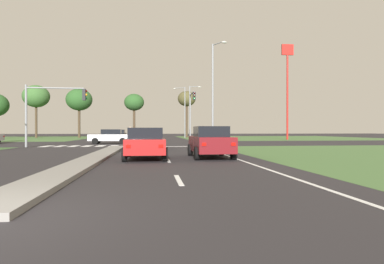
% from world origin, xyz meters
% --- Properties ---
extents(ground_plane, '(200.00, 200.00, 0.00)m').
position_xyz_m(ground_plane, '(0.00, 30.00, 0.00)').
color(ground_plane, '#282628').
extents(grass_verge_far_right, '(35.00, 35.00, 0.01)m').
position_xyz_m(grass_verge_far_right, '(25.50, 54.50, 0.00)').
color(grass_verge_far_right, '#476B38').
rests_on(grass_verge_far_right, ground).
extents(median_island_near, '(1.20, 22.00, 0.14)m').
position_xyz_m(median_island_near, '(0.00, 11.00, 0.07)').
color(median_island_near, gray).
rests_on(median_island_near, ground).
extents(median_island_far, '(1.20, 36.00, 0.14)m').
position_xyz_m(median_island_far, '(0.00, 55.00, 0.07)').
color(median_island_far, '#ADA89E').
rests_on(median_island_far, ground).
extents(lane_dash_near, '(0.14, 2.00, 0.01)m').
position_xyz_m(lane_dash_near, '(3.50, 3.88, 0.01)').
color(lane_dash_near, silver).
rests_on(lane_dash_near, ground).
extents(lane_dash_second, '(0.14, 2.00, 0.01)m').
position_xyz_m(lane_dash_second, '(3.50, 9.88, 0.01)').
color(lane_dash_second, silver).
rests_on(lane_dash_second, ground).
extents(lane_dash_third, '(0.14, 2.00, 0.01)m').
position_xyz_m(lane_dash_third, '(3.50, 15.88, 0.01)').
color(lane_dash_third, silver).
rests_on(lane_dash_third, ground).
extents(lane_dash_fourth, '(0.14, 2.00, 0.01)m').
position_xyz_m(lane_dash_fourth, '(3.50, 21.88, 0.01)').
color(lane_dash_fourth, silver).
rests_on(lane_dash_fourth, ground).
extents(edge_line_right, '(0.14, 24.00, 0.01)m').
position_xyz_m(edge_line_right, '(6.85, 12.00, 0.01)').
color(edge_line_right, silver).
rests_on(edge_line_right, ground).
extents(stop_bar_near, '(6.40, 0.50, 0.01)m').
position_xyz_m(stop_bar_near, '(3.80, 23.00, 0.01)').
color(stop_bar_near, silver).
rests_on(stop_bar_near, ground).
extents(crosswalk_bar_near, '(0.70, 2.80, 0.01)m').
position_xyz_m(crosswalk_bar_near, '(-6.40, 24.80, 0.01)').
color(crosswalk_bar_near, silver).
rests_on(crosswalk_bar_near, ground).
extents(crosswalk_bar_second, '(0.70, 2.80, 0.01)m').
position_xyz_m(crosswalk_bar_second, '(-5.25, 24.80, 0.01)').
color(crosswalk_bar_second, silver).
rests_on(crosswalk_bar_second, ground).
extents(crosswalk_bar_third, '(0.70, 2.80, 0.01)m').
position_xyz_m(crosswalk_bar_third, '(-4.10, 24.80, 0.01)').
color(crosswalk_bar_third, silver).
rests_on(crosswalk_bar_third, ground).
extents(crosswalk_bar_fourth, '(0.70, 2.80, 0.01)m').
position_xyz_m(crosswalk_bar_fourth, '(-2.95, 24.80, 0.01)').
color(crosswalk_bar_fourth, silver).
rests_on(crosswalk_bar_fourth, ground).
extents(crosswalk_bar_fifth, '(0.70, 2.80, 0.01)m').
position_xyz_m(crosswalk_bar_fifth, '(-1.80, 24.80, 0.01)').
color(crosswalk_bar_fifth, silver).
rests_on(crosswalk_bar_fifth, ground).
extents(crosswalk_bar_sixth, '(0.70, 2.80, 0.01)m').
position_xyz_m(crosswalk_bar_sixth, '(-0.65, 24.80, 0.01)').
color(crosswalk_bar_sixth, silver).
rests_on(crosswalk_bar_sixth, ground).
extents(crosswalk_bar_seventh, '(0.70, 2.80, 0.01)m').
position_xyz_m(crosswalk_bar_seventh, '(0.50, 24.80, 0.01)').
color(crosswalk_bar_seventh, silver).
rests_on(crosswalk_bar_seventh, ground).
extents(crosswalk_bar_eighth, '(0.70, 2.80, 0.01)m').
position_xyz_m(crosswalk_bar_eighth, '(1.65, 24.80, 0.01)').
color(crosswalk_bar_eighth, silver).
rests_on(crosswalk_bar_eighth, ground).
extents(car_white_near, '(4.28, 2.01, 1.49)m').
position_xyz_m(car_white_near, '(-1.55, 29.62, 0.77)').
color(car_white_near, silver).
rests_on(car_white_near, ground).
extents(car_grey_second, '(2.00, 4.26, 1.57)m').
position_xyz_m(car_grey_second, '(2.44, 18.61, 0.80)').
color(car_grey_second, slate).
rests_on(car_grey_second, ground).
extents(car_black_third, '(1.96, 4.52, 1.51)m').
position_xyz_m(car_black_third, '(-2.43, 48.69, 0.77)').
color(car_black_third, black).
rests_on(car_black_third, ground).
extents(car_red_fourth, '(2.02, 4.14, 1.52)m').
position_xyz_m(car_red_fourth, '(2.45, 10.79, 0.78)').
color(car_red_fourth, '#A31919').
rests_on(car_red_fourth, ground).
extents(car_maroon_sixth, '(1.98, 4.39, 1.60)m').
position_xyz_m(car_maroon_sixth, '(5.72, 11.31, 0.81)').
color(car_maroon_sixth, maroon).
rests_on(car_maroon_sixth, ground).
extents(traffic_signal_far_right, '(0.32, 4.36, 6.16)m').
position_xyz_m(traffic_signal_far_right, '(7.60, 35.12, 4.19)').
color(traffic_signal_far_right, gray).
rests_on(traffic_signal_far_right, ground).
extents(traffic_signal_near_left, '(5.01, 0.32, 5.18)m').
position_xyz_m(traffic_signal_near_left, '(-5.70, 23.40, 3.61)').
color(traffic_signal_near_left, gray).
rests_on(traffic_signal_near_left, ground).
extents(street_lamp_second, '(1.22, 1.83, 10.18)m').
position_xyz_m(street_lamp_second, '(8.97, 27.66, 5.62)').
color(street_lamp_second, gray).
rests_on(street_lamp_second, ground).
extents(street_lamp_third, '(1.94, 0.84, 8.66)m').
position_xyz_m(street_lamp_third, '(9.06, 48.47, 4.84)').
color(street_lamp_third, gray).
rests_on(street_lamp_third, ground).
extents(street_lamp_fourth, '(2.27, 1.09, 9.54)m').
position_xyz_m(street_lamp_fourth, '(8.72, 56.63, 5.32)').
color(street_lamp_fourth, gray).
rests_on(street_lamp_fourth, ground).
extents(pedestrian_at_median, '(0.34, 0.34, 1.74)m').
position_xyz_m(pedestrian_at_median, '(-0.15, 39.09, 1.20)').
color(pedestrian_at_median, maroon).
rests_on(pedestrian_at_median, median_island_far).
extents(fastfood_pole_sign, '(1.80, 0.40, 14.33)m').
position_xyz_m(fastfood_pole_sign, '(22.98, 42.23, 10.21)').
color(fastfood_pole_sign, red).
rests_on(fastfood_pole_sign, ground).
extents(treeline_second, '(4.79, 4.79, 9.71)m').
position_xyz_m(treeline_second, '(-18.46, 58.40, 7.62)').
color(treeline_second, '#423323').
rests_on(treeline_second, ground).
extents(treeline_third, '(4.78, 4.78, 9.15)m').
position_xyz_m(treeline_third, '(-10.75, 58.17, 7.06)').
color(treeline_third, '#423323').
rests_on(treeline_third, ground).
extents(treeline_fourth, '(3.70, 3.70, 8.24)m').
position_xyz_m(treeline_fourth, '(-0.60, 57.40, 6.57)').
color(treeline_fourth, '#423323').
rests_on(treeline_fourth, ground).
extents(treeline_fifth, '(3.49, 3.49, 9.07)m').
position_xyz_m(treeline_fifth, '(9.47, 58.74, 7.44)').
color(treeline_fifth, '#423323').
rests_on(treeline_fifth, ground).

